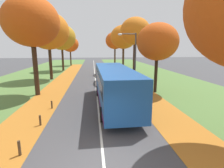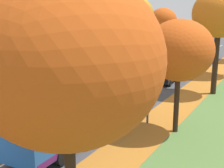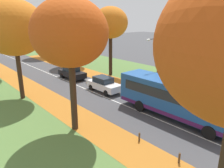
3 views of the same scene
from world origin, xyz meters
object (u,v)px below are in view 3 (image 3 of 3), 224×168
object	(u,v)px
tree_right_distant	(42,24)
tree_left_mid	(14,28)
tree_right_far	(73,24)
bollard_third	(179,158)
tree_right_near	(175,45)
streetlamp_right	(156,61)
car_black_following	(72,73)
tree_right_mid	(110,23)
bollard_fourth	(139,137)
bus	(178,98)
car_white_lead	(104,84)
tree_left_near	(70,33)

from	to	relation	value
tree_right_distant	tree_left_mid	bearing A→B (deg)	-119.76
tree_right_far	bollard_third	distance (m)	28.53
tree_right_far	tree_right_distant	xyz separation A→B (m)	(-0.33, 11.15, -0.24)
tree_right_near	streetlamp_right	xyz separation A→B (m)	(-2.42, 0.45, -1.38)
tree_left_mid	car_black_following	bearing A→B (deg)	21.68
tree_right_near	bollard_third	bearing A→B (deg)	-143.73
car_black_following	tree_right_near	bearing A→B (deg)	-67.71
bollard_third	car_black_following	xyz separation A→B (m)	(4.68, 19.10, 0.50)
tree_right_near	car_black_following	size ratio (longest dim) A/B	1.63
tree_right_mid	car_black_following	world-z (taller)	tree_right_mid
bollard_third	car_black_following	world-z (taller)	car_black_following
bollard_fourth	bus	bearing A→B (deg)	3.99
tree_right_far	car_black_following	size ratio (longest dim) A/B	2.13
tree_right_near	car_white_lead	distance (m)	8.47
tree_left_mid	tree_right_distant	xyz separation A→B (m)	(12.11, 21.17, -0.39)
tree_right_distant	car_white_lead	bearing A→B (deg)	-100.52
bollard_third	car_white_lead	world-z (taller)	car_white_lead
tree_left_near	bollard_fourth	world-z (taller)	tree_left_near
tree_right_mid	tree_left_near	bearing A→B (deg)	-140.29
tree_right_far	streetlamp_right	bearing A→B (deg)	-97.19
bollard_fourth	car_black_following	world-z (taller)	car_black_following
tree_right_near	bus	bearing A→B (deg)	-141.95
bus	car_white_lead	distance (m)	9.05
tree_left_mid	car_white_lead	xyz separation A→B (m)	(7.48, -3.76, -6.06)
tree_right_near	streetlamp_right	size ratio (longest dim) A/B	1.16
tree_right_near	car_white_lead	world-z (taller)	tree_right_near
bollard_fourth	tree_right_distant	bearing A→B (deg)	74.97
tree_right_distant	bus	world-z (taller)	tree_right_distant
tree_left_near	car_black_following	size ratio (longest dim) A/B	2.14
tree_left_near	car_black_following	distance (m)	15.01
tree_right_mid	tree_right_far	size ratio (longest dim) A/B	1.01
tree_right_distant	car_black_following	bearing A→B (deg)	-104.02
tree_right_far	car_white_lead	xyz separation A→B (m)	(-4.96, -13.79, -5.90)
bus	tree_left_near	bearing A→B (deg)	151.26
tree_left_near	tree_right_distant	world-z (taller)	tree_left_near
tree_right_far	streetlamp_right	xyz separation A→B (m)	(-2.35, -18.61, -2.98)
bollard_third	streetlamp_right	bearing A→B (deg)	46.21
tree_right_near	bus	size ratio (longest dim) A/B	0.67
tree_right_mid	bollard_third	xyz separation A→B (m)	(-9.80, -17.26, -6.73)
bollard_third	car_white_lead	distance (m)	13.16
tree_right_mid	bollard_fourth	distance (m)	18.57
car_white_lead	bollard_fourth	bearing A→B (deg)	-116.08
tree_right_mid	streetlamp_right	size ratio (longest dim) A/B	1.53
bollard_fourth	bus	world-z (taller)	bus
bollard_third	car_black_following	size ratio (longest dim) A/B	0.15
bollard_third	bus	xyz separation A→B (m)	(4.86, 3.33, 1.39)
tree_right_distant	car_white_lead	distance (m)	25.99
tree_left_mid	bus	distance (m)	15.80
bus	tree_left_mid	bearing A→B (deg)	121.27
tree_right_near	car_white_lead	size ratio (longest dim) A/B	1.66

